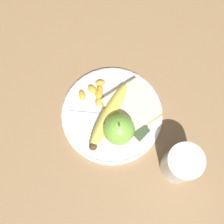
{
  "coord_description": "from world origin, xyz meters",
  "views": [
    {
      "loc": [
        0.15,
        -0.15,
        0.75
      ],
      "look_at": [
        0.0,
        0.0,
        0.03
      ],
      "focal_mm": 50.0,
      "sensor_mm": 36.0,
      "label": 1
    }
  ],
  "objects_px": {
    "juice_glass": "(181,164)",
    "fork": "(111,117)",
    "banana": "(109,117)",
    "bread_slice": "(131,108)",
    "apple": "(119,129)",
    "jam_packet": "(138,130)",
    "plate": "(112,115)"
  },
  "relations": [
    {
      "from": "juice_glass",
      "to": "fork",
      "type": "xyz_separation_m",
      "value": [
        -0.2,
        -0.02,
        -0.04
      ]
    },
    {
      "from": "apple",
      "to": "juice_glass",
      "type": "bearing_deg",
      "value": 14.27
    },
    {
      "from": "plate",
      "to": "fork",
      "type": "xyz_separation_m",
      "value": [
        0.0,
        -0.01,
        0.01
      ]
    },
    {
      "from": "banana",
      "to": "jam_packet",
      "type": "bearing_deg",
      "value": 18.63
    },
    {
      "from": "banana",
      "to": "apple",
      "type": "bearing_deg",
      "value": -14.13
    },
    {
      "from": "banana",
      "to": "fork",
      "type": "xyz_separation_m",
      "value": [
        0.0,
        0.01,
        -0.02
      ]
    },
    {
      "from": "fork",
      "to": "bread_slice",
      "type": "bearing_deg",
      "value": 27.63
    },
    {
      "from": "juice_glass",
      "to": "fork",
      "type": "height_order",
      "value": "juice_glass"
    },
    {
      "from": "plate",
      "to": "fork",
      "type": "bearing_deg",
      "value": -58.29
    },
    {
      "from": "plate",
      "to": "apple",
      "type": "height_order",
      "value": "apple"
    },
    {
      "from": "bread_slice",
      "to": "jam_packet",
      "type": "relative_size",
      "value": 2.89
    },
    {
      "from": "plate",
      "to": "bread_slice",
      "type": "bearing_deg",
      "value": 60.16
    },
    {
      "from": "juice_glass",
      "to": "banana",
      "type": "xyz_separation_m",
      "value": [
        -0.2,
        -0.03,
        -0.02
      ]
    },
    {
      "from": "juice_glass",
      "to": "jam_packet",
      "type": "height_order",
      "value": "juice_glass"
    },
    {
      "from": "plate",
      "to": "jam_packet",
      "type": "xyz_separation_m",
      "value": [
        0.07,
        0.01,
        0.01
      ]
    },
    {
      "from": "plate",
      "to": "banana",
      "type": "distance_m",
      "value": 0.03
    },
    {
      "from": "banana",
      "to": "bread_slice",
      "type": "relative_size",
      "value": 1.37
    },
    {
      "from": "fork",
      "to": "juice_glass",
      "type": "bearing_deg",
      "value": -32.69
    },
    {
      "from": "bread_slice",
      "to": "jam_packet",
      "type": "height_order",
      "value": "same"
    },
    {
      "from": "plate",
      "to": "apple",
      "type": "xyz_separation_m",
      "value": [
        0.04,
        -0.02,
        0.04
      ]
    },
    {
      "from": "apple",
      "to": "jam_packet",
      "type": "height_order",
      "value": "apple"
    },
    {
      "from": "banana",
      "to": "bread_slice",
      "type": "distance_m",
      "value": 0.06
    },
    {
      "from": "bread_slice",
      "to": "jam_packet",
      "type": "distance_m",
      "value": 0.06
    },
    {
      "from": "plate",
      "to": "apple",
      "type": "bearing_deg",
      "value": -27.06
    },
    {
      "from": "fork",
      "to": "jam_packet",
      "type": "distance_m",
      "value": 0.07
    },
    {
      "from": "jam_packet",
      "to": "bread_slice",
      "type": "bearing_deg",
      "value": 149.27
    },
    {
      "from": "juice_glass",
      "to": "banana",
      "type": "bearing_deg",
      "value": -171.59
    },
    {
      "from": "banana",
      "to": "jam_packet",
      "type": "relative_size",
      "value": 3.95
    },
    {
      "from": "apple",
      "to": "banana",
      "type": "distance_m",
      "value": 0.05
    },
    {
      "from": "plate",
      "to": "jam_packet",
      "type": "distance_m",
      "value": 0.08
    },
    {
      "from": "plate",
      "to": "juice_glass",
      "type": "xyz_separation_m",
      "value": [
        0.2,
        0.02,
        0.04
      ]
    },
    {
      "from": "plate",
      "to": "juice_glass",
      "type": "height_order",
      "value": "juice_glass"
    }
  ]
}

